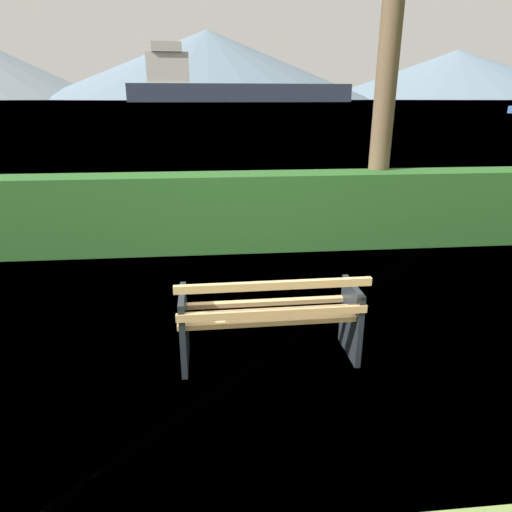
# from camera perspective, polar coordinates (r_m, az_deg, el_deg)

# --- Properties ---
(ground_plane) EXTENTS (1400.00, 1400.00, 0.00)m
(ground_plane) POSITION_cam_1_polar(r_m,az_deg,el_deg) (4.20, 1.60, -12.59)
(ground_plane) COLOR olive
(water_surface) EXTENTS (620.00, 620.00, 0.00)m
(water_surface) POSITION_cam_1_polar(r_m,az_deg,el_deg) (311.83, -5.91, 18.95)
(water_surface) COLOR #7A99A8
(water_surface) RESTS_ON ground_plane
(park_bench) EXTENTS (1.58, 0.59, 0.87)m
(park_bench) POSITION_cam_1_polar(r_m,az_deg,el_deg) (3.94, 1.78, -7.83)
(park_bench) COLOR tan
(park_bench) RESTS_ON ground_plane
(hedge_row) EXTENTS (12.35, 0.62, 1.16)m
(hedge_row) POSITION_cam_1_polar(r_m,az_deg,el_deg) (6.91, -1.66, 5.65)
(hedge_row) COLOR #285B23
(hedge_row) RESTS_ON ground_plane
(cargo_ship_large) EXTENTS (115.16, 24.25, 27.52)m
(cargo_ship_large) POSITION_cam_1_polar(r_m,az_deg,el_deg) (248.79, -4.14, 20.67)
(cargo_ship_large) COLOR #2D384C
(cargo_ship_large) RESTS_ON water_surface
(distant_hills) EXTENTS (985.86, 404.12, 88.34)m
(distant_hills) POSITION_cam_1_polar(r_m,az_deg,el_deg) (590.28, -11.29, 22.70)
(distant_hills) COLOR gray
(distant_hills) RESTS_ON ground_plane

